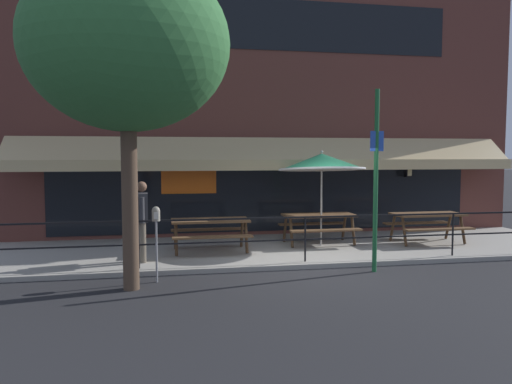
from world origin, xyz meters
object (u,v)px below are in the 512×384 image
patio_umbrella_centre (322,162)px  street_sign_pole (376,179)px  picnic_table_right (427,219)px  parking_meter_near (156,221)px  picnic_table_centre (319,220)px  street_tree_curbside (132,32)px  picnic_table_left (210,226)px  pedestrian_walking (142,217)px

patio_umbrella_centre → street_sign_pole: street_sign_pole is taller
picnic_table_right → parking_meter_near: 7.23m
picnic_table_centre → street_tree_curbside: size_ratio=0.29×
street_sign_pole → parking_meter_near: bearing=-179.5°
patio_umbrella_centre → picnic_table_left: bearing=-174.1°
picnic_table_centre → patio_umbrella_centre: bearing=-90.0°
patio_umbrella_centre → pedestrian_walking: bearing=-165.5°
picnic_table_right → pedestrian_walking: bearing=-172.3°
picnic_table_left → parking_meter_near: (-1.21, -2.24, 0.44)m
patio_umbrella_centre → parking_meter_near: bearing=-147.8°
patio_umbrella_centre → pedestrian_walking: size_ratio=1.39×
parking_meter_near → street_sign_pole: 4.40m
picnic_table_right → pedestrian_walking: 7.20m
street_tree_curbside → picnic_table_right: bearing=21.7°
patio_umbrella_centre → picnic_table_centre: bearing=90.0°
picnic_table_centre → street_sign_pole: bearing=-83.2°
picnic_table_right → patio_umbrella_centre: 3.17m
patio_umbrella_centre → street_tree_curbside: 5.75m
picnic_table_left → pedestrian_walking: (-1.52, -0.83, 0.35)m
picnic_table_right → street_tree_curbside: (-7.15, -2.85, 3.74)m
patio_umbrella_centre → street_tree_curbside: (-4.35, -3.01, 2.27)m
picnic_table_left → street_sign_pole: (3.12, -2.20, 1.18)m
street_sign_pole → pedestrian_walking: bearing=163.5°
picnic_table_right → patio_umbrella_centre: bearing=176.7°
picnic_table_left → street_tree_curbside: street_tree_curbside is taller
picnic_table_right → street_tree_curbside: street_tree_curbside is taller
parking_meter_near → street_tree_curbside: 3.35m
picnic_table_left → street_sign_pole: 4.00m
parking_meter_near → street_tree_curbside: bearing=-125.2°
patio_umbrella_centre → picnic_table_right: bearing=-3.3°
picnic_table_left → picnic_table_centre: 2.84m
picnic_table_centre → picnic_table_left: bearing=-170.3°
picnic_table_right → parking_meter_near: parking_meter_near is taller
patio_umbrella_centre → street_tree_curbside: street_tree_curbside is taller
patio_umbrella_centre → pedestrian_walking: patio_umbrella_centre is taller
picnic_table_centre → pedestrian_walking: 4.53m
patio_umbrella_centre → street_sign_pole: (0.32, -2.49, -0.29)m
patio_umbrella_centre → parking_meter_near: (-4.01, -2.53, -1.03)m
picnic_table_left → street_sign_pole: size_ratio=0.49×
picnic_table_centre → picnic_table_right: (2.80, -0.35, 0.00)m
picnic_table_left → street_sign_pole: bearing=-35.2°
street_sign_pole → picnic_table_centre: bearing=96.8°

